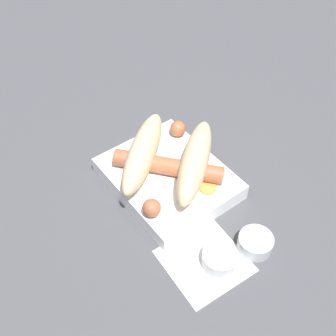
{
  "coord_description": "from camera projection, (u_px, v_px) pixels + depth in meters",
  "views": [
    {
      "loc": [
        0.36,
        -0.28,
        0.54
      ],
      "look_at": [
        0.0,
        0.0,
        0.04
      ],
      "focal_mm": 45.0,
      "sensor_mm": 36.0,
      "label": 1
    }
  ],
  "objects": [
    {
      "name": "sausage",
      "position": [
        166.0,
        165.0,
        0.67
      ],
      "size": [
        0.16,
        0.17,
        0.03
      ],
      "color": "#B26642",
      "rests_on": "food_tray"
    },
    {
      "name": "condiment_cup_far",
      "position": [
        255.0,
        243.0,
        0.61
      ],
      "size": [
        0.05,
        0.05,
        0.02
      ],
      "color": "silver",
      "rests_on": "ground_plane"
    },
    {
      "name": "food_tray",
      "position": [
        168.0,
        178.0,
        0.69
      ],
      "size": [
        0.2,
        0.17,
        0.03
      ],
      "color": "white",
      "rests_on": "ground_plane"
    },
    {
      "name": "ground_plane",
      "position": [
        168.0,
        184.0,
        0.7
      ],
      "size": [
        3.0,
        3.0,
        0.0
      ],
      "primitive_type": "plane",
      "color": "#4C4C51"
    },
    {
      "name": "pickled_veggies",
      "position": [
        212.0,
        177.0,
        0.67
      ],
      "size": [
        0.07,
        0.07,
        0.0
      ],
      "color": "#F99E4C",
      "rests_on": "food_tray"
    },
    {
      "name": "condiment_cup_near",
      "position": [
        220.0,
        259.0,
        0.6
      ],
      "size": [
        0.05,
        0.05,
        0.02
      ],
      "color": "silver",
      "rests_on": "ground_plane"
    },
    {
      "name": "napkin",
      "position": [
        205.0,
        261.0,
        0.6
      ],
      "size": [
        0.12,
        0.12,
        0.0
      ],
      "color": "white",
      "rests_on": "ground_plane"
    },
    {
      "name": "bread_roll",
      "position": [
        169.0,
        157.0,
        0.67
      ],
      "size": [
        0.22,
        0.22,
        0.05
      ],
      "color": "beige",
      "rests_on": "food_tray"
    }
  ]
}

